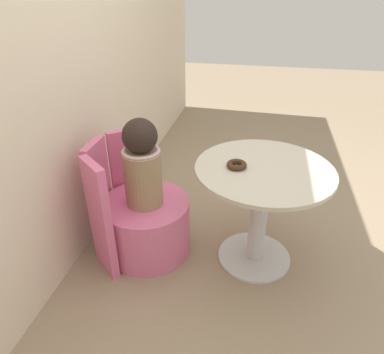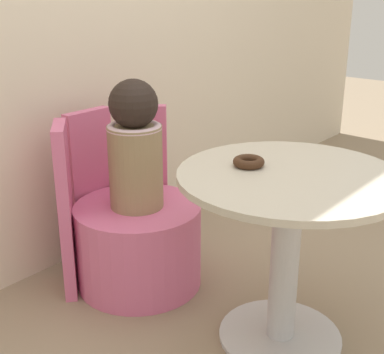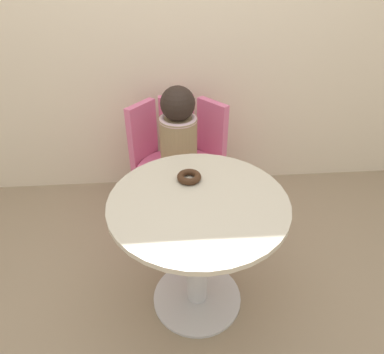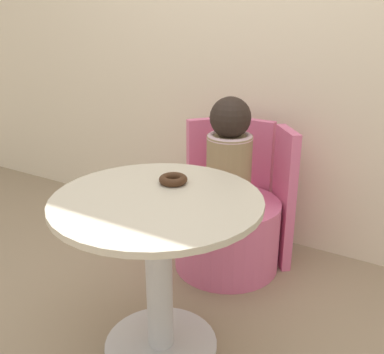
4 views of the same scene
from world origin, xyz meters
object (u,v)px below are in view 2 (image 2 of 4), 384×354
Objects in this scene: round_table at (287,225)px; tub_chair at (139,244)px; child_figure at (135,147)px; donut at (248,162)px.

round_table is 0.78m from tub_chair.
round_table is 0.74m from child_figure.
round_table is 6.94× the size of donut.
child_figure is 0.56m from donut.
round_table is 1.41× the size of tub_chair.
round_table is 0.27m from donut.
tub_chair is 0.46m from child_figure.
tub_chair is at bearing 0.00° from child_figure.
child_figure is (-0.06, 0.72, 0.17)m from round_table.
donut is (0.02, -0.56, 0.04)m from child_figure.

